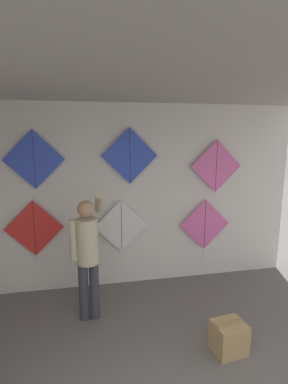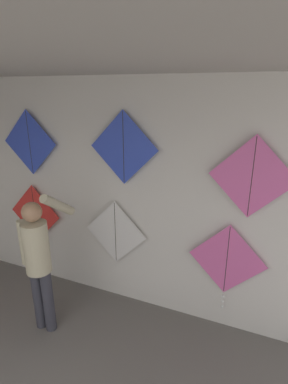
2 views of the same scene
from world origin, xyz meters
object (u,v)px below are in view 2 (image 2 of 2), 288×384
object	(u,v)px
kite_2	(227,262)
kite_4	(124,148)
kite_1	(115,233)
kite_5	(252,178)
shopkeeper	(38,256)
kite_3	(30,143)
kite_0	(35,215)

from	to	relation	value
kite_2	kite_4	world-z (taller)	kite_4
kite_1	kite_5	distance (m)	1.75
kite_1	kite_2	xyz separation A→B (m)	(1.36, -0.00, -0.08)
shopkeeper	kite_5	world-z (taller)	kite_5
shopkeeper	kite_1	size ratio (longest dim) A/B	2.02
shopkeeper	kite_4	distance (m)	1.50
kite_3	kite_4	world-z (taller)	kite_4
kite_0	kite_4	world-z (taller)	kite_4
kite_2	kite_4	bearing A→B (deg)	179.98
kite_2	kite_4	size ratio (longest dim) A/B	1.25
kite_2	kite_3	size ratio (longest dim) A/B	1.25
shopkeeper	kite_0	distance (m)	1.08
kite_3	kite_1	bearing A→B (deg)	0.00
kite_0	kite_1	size ratio (longest dim) A/B	1.17
kite_1	kite_4	size ratio (longest dim) A/B	1.00
shopkeeper	kite_0	xyz separation A→B (m)	(-0.74, 0.78, 0.05)
kite_3	kite_5	world-z (taller)	kite_3
kite_4	kite_5	xyz separation A→B (m)	(1.37, 0.00, -0.18)
shopkeeper	kite_3	size ratio (longest dim) A/B	2.02
shopkeeper	kite_3	bearing A→B (deg)	128.88
kite_3	kite_4	bearing A→B (deg)	0.00
kite_0	kite_3	world-z (taller)	kite_3
kite_5	kite_2	bearing A→B (deg)	-179.82
shopkeeper	kite_4	bearing A→B (deg)	47.53
kite_3	kite_4	size ratio (longest dim) A/B	1.00
kite_1	kite_5	size ratio (longest dim) A/B	1.00
kite_0	kite_2	xyz separation A→B (m)	(2.63, -0.00, -0.11)
kite_0	kite_4	bearing A→B (deg)	0.01
kite_3	kite_5	bearing A→B (deg)	0.00
kite_2	kite_5	xyz separation A→B (m)	(0.15, 0.00, 0.97)
kite_1	kite_5	xyz separation A→B (m)	(1.51, 0.00, 0.89)
shopkeeper	kite_4	xyz separation A→B (m)	(0.66, 0.78, 1.09)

